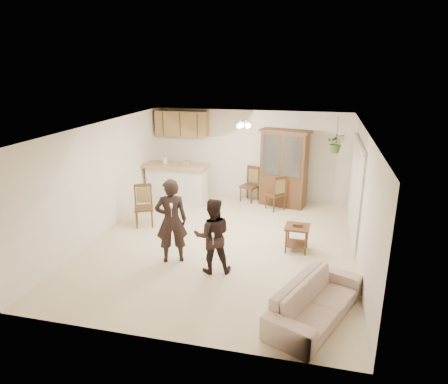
% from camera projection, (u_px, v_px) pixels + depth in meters
% --- Properties ---
extents(floor, '(6.50, 6.50, 0.00)m').
position_uv_depth(floor, '(222.00, 244.00, 8.60)').
color(floor, beige).
rests_on(floor, ground).
extents(ceiling, '(5.50, 6.50, 0.02)m').
position_uv_depth(ceiling, '(221.00, 128.00, 7.84)').
color(ceiling, white).
rests_on(ceiling, wall_back).
extents(wall_back, '(5.50, 0.02, 2.50)m').
position_uv_depth(wall_back, '(249.00, 155.00, 11.23)').
color(wall_back, beige).
rests_on(wall_back, ground).
extents(wall_front, '(5.50, 0.02, 2.50)m').
position_uv_depth(wall_front, '(162.00, 260.00, 5.21)').
color(wall_front, beige).
rests_on(wall_front, ground).
extents(wall_left, '(0.02, 6.50, 2.50)m').
position_uv_depth(wall_left, '(101.00, 180.00, 8.83)').
color(wall_left, beige).
rests_on(wall_left, ground).
extents(wall_right, '(0.02, 6.50, 2.50)m').
position_uv_depth(wall_right, '(361.00, 198.00, 7.61)').
color(wall_right, beige).
rests_on(wall_right, ground).
extents(breakfast_bar, '(1.60, 0.55, 1.00)m').
position_uv_depth(breakfast_bar, '(177.00, 185.00, 11.04)').
color(breakfast_bar, silver).
rests_on(breakfast_bar, floor).
extents(bar_top, '(1.75, 0.70, 0.08)m').
position_uv_depth(bar_top, '(176.00, 166.00, 10.87)').
color(bar_top, tan).
rests_on(bar_top, breakfast_bar).
extents(upper_cabinets, '(1.50, 0.34, 0.70)m').
position_uv_depth(upper_cabinets, '(182.00, 123.00, 11.22)').
color(upper_cabinets, brown).
rests_on(upper_cabinets, wall_back).
extents(vertical_blinds, '(0.06, 2.30, 2.10)m').
position_uv_depth(vertical_blinds, '(355.00, 192.00, 8.50)').
color(vertical_blinds, beige).
rests_on(vertical_blinds, wall_right).
extents(ceiling_fixture, '(0.36, 0.36, 0.20)m').
position_uv_depth(ceiling_fixture, '(243.00, 125.00, 8.94)').
color(ceiling_fixture, '#F7E5B9').
rests_on(ceiling_fixture, ceiling).
extents(hanging_plant, '(0.43, 0.37, 0.48)m').
position_uv_depth(hanging_plant, '(336.00, 143.00, 9.75)').
color(hanging_plant, '#2F5C24').
rests_on(hanging_plant, ceiling).
extents(plant_cord, '(0.01, 0.01, 0.65)m').
position_uv_depth(plant_cord, '(337.00, 130.00, 9.65)').
color(plant_cord, '#28241D').
rests_on(plant_cord, ceiling).
extents(sofa, '(1.42, 2.01, 0.73)m').
position_uv_depth(sofa, '(316.00, 296.00, 6.00)').
color(sofa, beige).
rests_on(sofa, floor).
extents(adult, '(0.77, 0.65, 1.80)m').
position_uv_depth(adult, '(171.00, 218.00, 7.60)').
color(adult, black).
rests_on(adult, floor).
extents(child, '(0.78, 0.68, 1.35)m').
position_uv_depth(child, '(213.00, 238.00, 7.27)').
color(child, black).
rests_on(child, floor).
extents(china_hutch, '(1.40, 0.81, 2.07)m').
position_uv_depth(china_hutch, '(284.00, 169.00, 10.67)').
color(china_hutch, '#3D2316').
rests_on(china_hutch, floor).
extents(side_table, '(0.51, 0.51, 0.60)m').
position_uv_depth(side_table, '(297.00, 238.00, 8.22)').
color(side_table, '#3D2316').
rests_on(side_table, floor).
extents(chair_bar, '(0.57, 0.57, 0.98)m').
position_uv_depth(chair_bar, '(144.00, 214.00, 9.51)').
color(chair_bar, '#3D2316').
rests_on(chair_bar, floor).
extents(chair_hutch_left, '(0.57, 0.57, 0.98)m').
position_uv_depth(chair_hutch_left, '(249.00, 192.00, 11.21)').
color(chair_hutch_left, '#3D2316').
rests_on(chair_hutch_left, floor).
extents(chair_hutch_right, '(0.59, 0.59, 0.95)m').
position_uv_depth(chair_hutch_right, '(275.00, 200.00, 10.56)').
color(chair_hutch_right, '#3D2316').
rests_on(chair_hutch_right, floor).
extents(controller_adult, '(0.10, 0.15, 0.04)m').
position_uv_depth(controller_adult, '(171.00, 206.00, 7.12)').
color(controller_adult, white).
rests_on(controller_adult, adult).
extents(controller_child, '(0.07, 0.13, 0.04)m').
position_uv_depth(controller_child, '(213.00, 235.00, 6.90)').
color(controller_child, white).
rests_on(controller_child, child).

